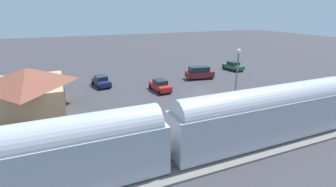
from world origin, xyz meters
The scene contains 11 objects.
ground_plane centered at (0.00, 0.00, 0.00)m, with size 200.00×200.00×0.00m, color #38383D.
railway_track centered at (-14.00, 0.00, 0.09)m, with size 4.80×70.00×0.30m.
platform centered at (-10.00, 0.00, 0.15)m, with size 3.20×46.00×0.30m.
passenger_train centered at (-14.00, 20.93, 2.86)m, with size 2.93×56.99×4.98m.
station_building centered at (4.00, 22.00, 2.62)m, with size 11.60×8.50×5.05m.
pedestrian_on_platform centered at (-9.48, -1.38, 1.28)m, with size 0.36×0.36×1.71m.
sedan_red centered at (4.04, 4.75, 0.88)m, with size 4.61×2.49×1.74m.
sedan_navy centered at (10.01, 12.49, 0.88)m, with size 4.71×2.74×1.74m.
suv_maroon centered at (7.79, -4.24, 1.15)m, with size 2.71×5.15×2.22m.
sedan_green centered at (11.07, -14.04, 0.88)m, with size 4.71×2.74×1.74m.
light_pole_near_platform centered at (-7.20, -0.24, 4.77)m, with size 0.44×0.44×7.56m.
Camera 1 is at (-29.53, 17.99, 11.55)m, focal length 26.73 mm.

